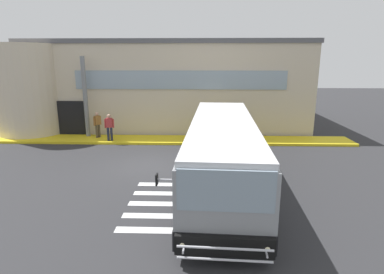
# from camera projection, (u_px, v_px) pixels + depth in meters

# --- Properties ---
(ground_plane) EXTENTS (80.00, 90.00, 0.02)m
(ground_plane) POSITION_uv_depth(u_px,v_px,m) (152.00, 166.00, 15.32)
(ground_plane) COLOR #2B2B2D
(ground_plane) RESTS_ON ground
(bay_paint_stripes) EXTENTS (4.40, 3.96, 0.01)m
(bay_paint_stripes) POSITION_uv_depth(u_px,v_px,m) (189.00, 204.00, 11.18)
(bay_paint_stripes) COLOR silver
(bay_paint_stripes) RESTS_ON ground
(terminal_building) EXTENTS (21.55, 13.80, 6.40)m
(terminal_building) POSITION_uv_depth(u_px,v_px,m) (165.00, 83.00, 25.83)
(terminal_building) COLOR beige
(terminal_building) RESTS_ON ground
(boarding_curb) EXTENTS (23.75, 2.00, 0.15)m
(boarding_curb) POSITION_uv_depth(u_px,v_px,m) (164.00, 140.00, 19.96)
(boarding_curb) COLOR yellow
(boarding_curb) RESTS_ON ground
(entry_support_column) EXTENTS (0.28, 0.28, 5.15)m
(entry_support_column) POSITION_uv_depth(u_px,v_px,m) (85.00, 97.00, 20.07)
(entry_support_column) COLOR slate
(entry_support_column) RESTS_ON boarding_curb
(bus_main_foreground) EXTENTS (3.54, 11.58, 2.70)m
(bus_main_foreground) POSITION_uv_depth(u_px,v_px,m) (222.00, 153.00, 12.78)
(bus_main_foreground) COLOR gray
(bus_main_foreground) RESTS_ON ground
(passenger_near_column) EXTENTS (0.39, 0.51, 1.68)m
(passenger_near_column) POSITION_uv_depth(u_px,v_px,m) (97.00, 123.00, 20.07)
(passenger_near_column) COLOR #4C4233
(passenger_near_column) RESTS_ON boarding_curb
(passenger_by_doorway) EXTENTS (0.59, 0.40, 1.68)m
(passenger_by_doorway) POSITION_uv_depth(u_px,v_px,m) (109.00, 125.00, 19.28)
(passenger_by_doorway) COLOR #1E2338
(passenger_by_doorway) RESTS_ON boarding_curb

